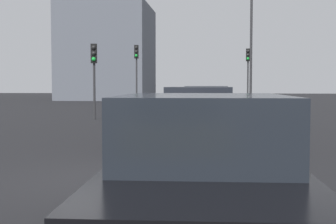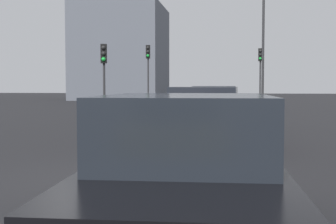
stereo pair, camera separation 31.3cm
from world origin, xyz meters
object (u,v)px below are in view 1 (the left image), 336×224
Objects in this scene: car_grey_left_lead at (207,108)px; traffic_light_far_left at (136,63)px; traffic_light_near_right at (248,65)px; street_lamp_kerbside at (251,34)px; car_maroon_left_second at (201,118)px; car_black_left_third at (203,175)px; traffic_light_near_left at (94,65)px.

traffic_light_far_left is (13.20, 5.01, 2.34)m from car_grey_left_lead.
traffic_light_far_left is at bearing -65.24° from traffic_light_near_right.
traffic_light_near_right is at bearing 0.12° from street_lamp_kerbside.
car_maroon_left_second is 7.62m from car_black_left_third.
car_maroon_left_second reaches higher than car_black_left_third.
car_black_left_third is at bearing 174.71° from street_lamp_kerbside.
car_maroon_left_second is (-5.71, 0.06, 0.00)m from car_grey_left_lead.
traffic_light_far_left is (-2.39, 7.63, 0.08)m from traffic_light_near_right.
car_maroon_left_second is 10.72m from traffic_light_near_left.
car_maroon_left_second is 19.68m from traffic_light_far_left.
traffic_light_near_left is 14.55m from traffic_light_near_right.
car_maroon_left_second is 1.05× the size of traffic_light_near_right.
traffic_light_near_left is at bearing -5.53° from traffic_light_far_left.
car_grey_left_lead is at bearing 168.46° from street_lamp_kerbside.
traffic_light_far_left is at bearing 87.65° from street_lamp_kerbside.
traffic_light_far_left reaches higher than traffic_light_near_left.
car_grey_left_lead is 13.80m from street_lamp_kerbside.
car_black_left_third is 0.53× the size of street_lamp_kerbside.
car_black_left_third is at bearing 7.63° from traffic_light_far_left.
car_grey_left_lead reaches higher than car_maroon_left_second.
car_black_left_third is (-7.61, -0.26, -0.02)m from car_maroon_left_second.
traffic_light_far_left is (26.52, 5.21, 2.35)m from car_black_left_third.
car_black_left_third is 26.66m from street_lamp_kerbside.
traffic_light_near_left is at bearing -25.93° from traffic_light_near_right.
car_black_left_third is 17.75m from traffic_light_near_left.
traffic_light_near_right is at bearing -5.27° from car_maroon_left_second.
car_maroon_left_second is at bearing 22.14° from traffic_light_near_left.
car_maroon_left_second is at bearing 0.17° from traffic_light_near_right.
traffic_light_near_right is 0.49× the size of street_lamp_kerbside.
traffic_light_near_right reaches higher than traffic_light_near_left.
traffic_light_far_left is at bearing 16.57° from car_maroon_left_second.
street_lamp_kerbside is at bearing 84.17° from traffic_light_far_left.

